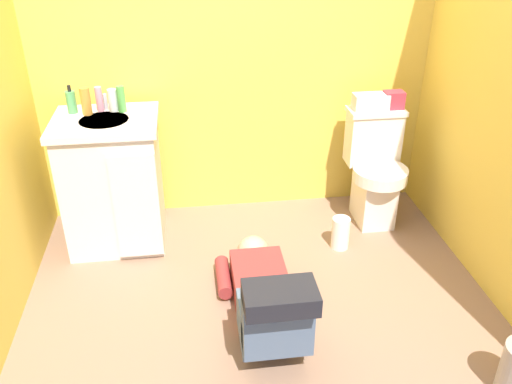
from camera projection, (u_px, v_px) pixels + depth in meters
name	position (u px, v px, depth m)	size (l,w,h in m)	color
ground_plane	(259.00, 303.00, 2.92)	(3.01, 3.13, 0.04)	#886752
wall_back	(235.00, 32.00, 3.29)	(2.67, 0.08, 2.40)	#E4C148
toilet	(375.00, 169.00, 3.50)	(0.36, 0.46, 0.75)	silver
vanity_cabinet	(114.00, 181.00, 3.24)	(0.60, 0.53, 0.82)	silver
faucet	(106.00, 102.00, 3.15)	(0.02, 0.02, 0.10)	silver
person_plumber	(265.00, 297.00, 2.67)	(0.39, 1.06, 0.52)	maroon
tissue_box	(371.00, 102.00, 3.36)	(0.22, 0.11, 0.10)	silver
toiletry_bag	(393.00, 100.00, 3.38)	(0.12, 0.09, 0.11)	#B22D3F
soap_dispenser	(71.00, 102.00, 3.10)	(0.06, 0.06, 0.17)	#4A9A5A
bottle_amber	(86.00, 101.00, 3.07)	(0.06, 0.06, 0.16)	#C98834
bottle_pink	(99.00, 99.00, 3.13)	(0.04, 0.04, 0.15)	pink
bottle_white	(113.00, 100.00, 3.13)	(0.06, 0.06, 0.13)	white
bottle_green	(121.00, 99.00, 3.11)	(0.05, 0.05, 0.15)	#4EA248
paper_towel_roll	(340.00, 233.00, 3.31)	(0.11, 0.11, 0.21)	white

